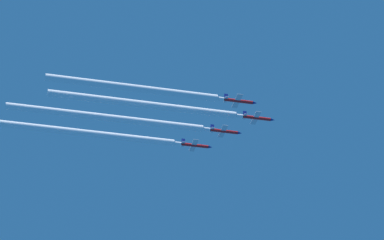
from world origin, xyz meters
The scene contains 8 objects.
jet_lead centered at (-0.49, 6.14, 166.99)m, with size 7.95×11.58×2.78m.
jet_left_wingman centered at (-9.34, -3.17, 165.95)m, with size 7.95×11.58×2.78m.
jet_right_wingman centered at (9.40, -2.91, 165.97)m, with size 7.95×11.58×2.78m.
jet_outer_left centered at (-18.48, -11.53, 164.67)m, with size 7.95×11.58×2.78m.
smoke_trail_lead centered at (-0.49, -32.03, 166.96)m, with size 2.36×65.76×2.36m.
smoke_trail_left_wingman centered at (-9.34, -43.21, 165.92)m, with size 2.36×69.51×2.36m.
smoke_trail_right_wingman centered at (9.40, -37.22, 165.94)m, with size 2.36×58.03×2.36m.
smoke_trail_outer_left centered at (-18.48, -50.96, 164.64)m, with size 2.36×68.27×2.36m.
Camera 1 is at (234.71, -66.98, 2.93)m, focal length 81.28 mm.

